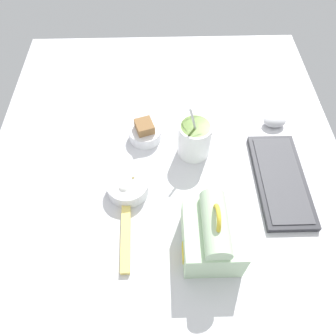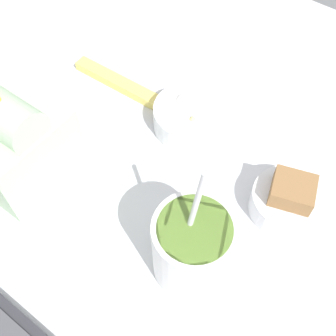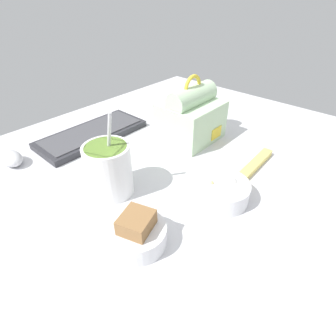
{
  "view_description": "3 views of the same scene",
  "coord_description": "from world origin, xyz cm",
  "px_view_note": "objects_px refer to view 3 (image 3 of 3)",
  "views": [
    {
      "loc": [
        55.64,
        -1.3,
        83.5
      ],
      "look_at": [
        1.75,
        0.18,
        7.0
      ],
      "focal_mm": 35.0,
      "sensor_mm": 36.0,
      "label": 1
    },
    {
      "loc": [
        -17.87,
        26.63,
        56.36
      ],
      "look_at": [
        1.75,
        0.18,
        7.0
      ],
      "focal_mm": 45.0,
      "sensor_mm": 36.0,
      "label": 2
    },
    {
      "loc": [
        -33.71,
        -31.43,
        40.74
      ],
      "look_at": [
        1.75,
        0.18,
        7.0
      ],
      "focal_mm": 28.0,
      "sensor_mm": 36.0,
      "label": 3
    }
  ],
  "objects_px": {
    "chopstick_case": "(251,168)",
    "keyboard": "(92,134)",
    "lunch_bag": "(191,117)",
    "bento_bowl_snacks": "(221,190)",
    "soup_cup": "(109,169)",
    "bento_bowl_sandwich": "(138,233)",
    "computer_mouse": "(11,158)"
  },
  "relations": [
    {
      "from": "keyboard",
      "to": "lunch_bag",
      "type": "distance_m",
      "value": 0.3
    },
    {
      "from": "bento_bowl_sandwich",
      "to": "computer_mouse",
      "type": "relative_size",
      "value": 1.4
    },
    {
      "from": "bento_bowl_sandwich",
      "to": "bento_bowl_snacks",
      "type": "relative_size",
      "value": 0.87
    },
    {
      "from": "keyboard",
      "to": "chopstick_case",
      "type": "distance_m",
      "value": 0.47
    },
    {
      "from": "keyboard",
      "to": "bento_bowl_sandwich",
      "type": "height_order",
      "value": "bento_bowl_sandwich"
    },
    {
      "from": "bento_bowl_sandwich",
      "to": "keyboard",
      "type": "bearing_deg",
      "value": 65.57
    },
    {
      "from": "soup_cup",
      "to": "bento_bowl_snacks",
      "type": "xyz_separation_m",
      "value": [
        0.14,
        -0.2,
        -0.04
      ]
    },
    {
      "from": "bento_bowl_sandwich",
      "to": "chopstick_case",
      "type": "height_order",
      "value": "bento_bowl_sandwich"
    },
    {
      "from": "soup_cup",
      "to": "lunch_bag",
      "type": "bearing_deg",
      "value": 3.7
    },
    {
      "from": "soup_cup",
      "to": "bento_bowl_snacks",
      "type": "relative_size",
      "value": 1.64
    },
    {
      "from": "lunch_bag",
      "to": "bento_bowl_snacks",
      "type": "relative_size",
      "value": 1.59
    },
    {
      "from": "soup_cup",
      "to": "computer_mouse",
      "type": "distance_m",
      "value": 0.3
    },
    {
      "from": "soup_cup",
      "to": "bento_bowl_sandwich",
      "type": "xyz_separation_m",
      "value": [
        -0.06,
        -0.15,
        -0.04
      ]
    },
    {
      "from": "chopstick_case",
      "to": "keyboard",
      "type": "bearing_deg",
      "value": 109.68
    },
    {
      "from": "computer_mouse",
      "to": "chopstick_case",
      "type": "height_order",
      "value": "computer_mouse"
    },
    {
      "from": "keyboard",
      "to": "bento_bowl_sandwich",
      "type": "bearing_deg",
      "value": -114.43
    },
    {
      "from": "computer_mouse",
      "to": "chopstick_case",
      "type": "bearing_deg",
      "value": -50.98
    },
    {
      "from": "lunch_bag",
      "to": "chopstick_case",
      "type": "xyz_separation_m",
      "value": [
        -0.03,
        -0.22,
        -0.06
      ]
    },
    {
      "from": "keyboard",
      "to": "bento_bowl_sandwich",
      "type": "distance_m",
      "value": 0.44
    },
    {
      "from": "chopstick_case",
      "to": "bento_bowl_snacks",
      "type": "bearing_deg",
      "value": 179.42
    },
    {
      "from": "bento_bowl_snacks",
      "to": "computer_mouse",
      "type": "relative_size",
      "value": 1.6
    },
    {
      "from": "keyboard",
      "to": "lunch_bag",
      "type": "height_order",
      "value": "lunch_bag"
    },
    {
      "from": "chopstick_case",
      "to": "bento_bowl_sandwich",
      "type": "bearing_deg",
      "value": 172.13
    },
    {
      "from": "bento_bowl_snacks",
      "to": "keyboard",
      "type": "bearing_deg",
      "value": 92.36
    },
    {
      "from": "soup_cup",
      "to": "chopstick_case",
      "type": "bearing_deg",
      "value": -35.29
    },
    {
      "from": "bento_bowl_sandwich",
      "to": "bento_bowl_snacks",
      "type": "xyz_separation_m",
      "value": [
        0.2,
        -0.05,
        -0.0
      ]
    },
    {
      "from": "soup_cup",
      "to": "chopstick_case",
      "type": "height_order",
      "value": "soup_cup"
    },
    {
      "from": "computer_mouse",
      "to": "soup_cup",
      "type": "bearing_deg",
      "value": -69.29
    },
    {
      "from": "bento_bowl_snacks",
      "to": "chopstick_case",
      "type": "xyz_separation_m",
      "value": [
        0.14,
        -0.0,
        -0.02
      ]
    },
    {
      "from": "lunch_bag",
      "to": "bento_bowl_sandwich",
      "type": "relative_size",
      "value": 1.83
    },
    {
      "from": "lunch_bag",
      "to": "bento_bowl_snacks",
      "type": "height_order",
      "value": "lunch_bag"
    },
    {
      "from": "soup_cup",
      "to": "computer_mouse",
      "type": "relative_size",
      "value": 2.62
    }
  ]
}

